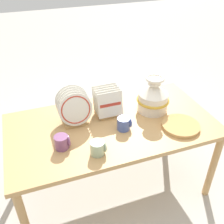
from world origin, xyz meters
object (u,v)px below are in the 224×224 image
Objects in this scene: wicker_charger_stack at (181,126)px; mug_cobalt_glaze at (124,124)px; dish_rack_square_plates at (107,104)px; mug_plum_glaze at (62,142)px; ceramic_vase at (153,97)px; dish_rack_round_plates at (74,109)px; mug_sage_glaze at (98,148)px.

wicker_charger_stack is 0.43m from mug_cobalt_glaze.
mug_cobalt_glaze is (0.05, -0.23, -0.04)m from dish_rack_square_plates.
mug_plum_glaze reaches higher than wicker_charger_stack.
ceramic_vase is at bearing 14.80° from mug_plum_glaze.
wicker_charger_stack is 2.75× the size of mug_plum_glaze.
ceramic_vase is 0.37m from dish_rack_square_plates.
mug_plum_glaze is (-0.88, 0.08, 0.04)m from wicker_charger_stack.
mug_cobalt_glaze is 1.00× the size of mug_plum_glaze.
ceramic_vase reaches higher than wicker_charger_stack.
dish_rack_round_plates is 2.66× the size of mug_sage_glaze.
mug_sage_glaze is (-0.57, -0.34, -0.08)m from ceramic_vase.
dish_rack_round_plates is (-0.63, 0.05, -0.00)m from ceramic_vase.
ceramic_vase is 0.36m from mug_cobalt_glaze.
dish_rack_square_plates is at bearing 5.60° from dish_rack_round_plates.
mug_cobalt_glaze and mug_sage_glaze have the same top height.
mug_sage_glaze is (0.06, -0.39, -0.08)m from dish_rack_round_plates.
ceramic_vase is 0.32m from wicker_charger_stack.
dish_rack_square_plates is 2.15× the size of mug_sage_glaze.
mug_plum_glaze is at bearing -165.20° from ceramic_vase.
dish_rack_square_plates is at bearing 63.32° from mug_sage_glaze.
mug_cobalt_glaze is at bearing -153.45° from ceramic_vase.
mug_sage_glaze and mug_plum_glaze have the same top height.
mug_cobalt_glaze is (-0.41, 0.13, 0.04)m from wicker_charger_stack.
dish_rack_round_plates is 0.81m from wicker_charger_stack.
mug_sage_glaze is at bearing -116.68° from dish_rack_square_plates.
ceramic_vase is at bearing 108.43° from wicker_charger_stack.
mug_plum_glaze is (-0.47, -0.05, 0.00)m from mug_cobalt_glaze.
dish_rack_round_plates reaches higher than mug_cobalt_glaze.
ceramic_vase is 1.06× the size of wicker_charger_stack.
ceramic_vase reaches higher than mug_plum_glaze.
ceramic_vase is 1.09× the size of dish_rack_round_plates.
mug_cobalt_glaze reaches higher than wicker_charger_stack.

